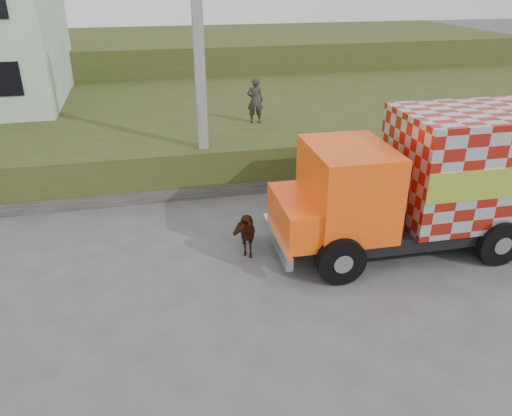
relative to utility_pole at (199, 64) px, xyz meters
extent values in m
plane|color=#474749|center=(1.00, -4.60, -4.08)|extent=(120.00, 120.00, 0.00)
cube|color=#2B4717|center=(1.00, 5.40, -3.33)|extent=(40.00, 12.00, 1.50)
cube|color=#2B4717|center=(1.00, 17.40, -2.58)|extent=(40.00, 12.00, 3.00)
cube|color=#595651|center=(-1.00, -0.40, -3.88)|extent=(16.00, 0.50, 0.40)
cube|color=gray|center=(0.00, 0.00, -0.08)|extent=(0.30, 0.30, 8.00)
cube|color=black|center=(5.39, -4.85, -3.40)|extent=(7.15, 2.44, 0.37)
cube|color=#FF510D|center=(2.88, -4.80, -2.24)|extent=(1.93, 2.44, 2.09)
cube|color=#FF510D|center=(1.68, -4.78, -2.87)|extent=(1.09, 2.22, 0.94)
cube|color=silver|center=(6.65, -4.88, -1.88)|extent=(4.86, 2.60, 2.72)
cube|color=yellow|center=(6.67, -3.60, -1.88)|extent=(4.81, 0.13, 0.73)
cube|color=silver|center=(1.16, -4.77, -3.50)|extent=(0.20, 2.41, 0.31)
cylinder|color=black|center=(2.34, -6.00, -3.50)|extent=(1.16, 0.39, 1.15)
cylinder|color=black|center=(2.38, -3.59, -3.50)|extent=(1.16, 0.39, 1.15)
cylinder|color=black|center=(6.41, -6.08, -3.50)|extent=(1.16, 0.39, 1.15)
cylinder|color=black|center=(6.46, -3.67, -3.50)|extent=(1.16, 0.39, 1.15)
cylinder|color=black|center=(8.13, -3.70, -3.50)|extent=(1.16, 0.39, 1.15)
imported|color=#341C0D|center=(0.44, -4.07, -3.51)|extent=(0.74, 1.38, 1.12)
imported|color=#282724|center=(2.25, 2.47, -1.76)|extent=(0.64, 0.47, 1.63)
camera|label=1|loc=(-1.75, -15.13, 2.50)|focal=35.00mm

